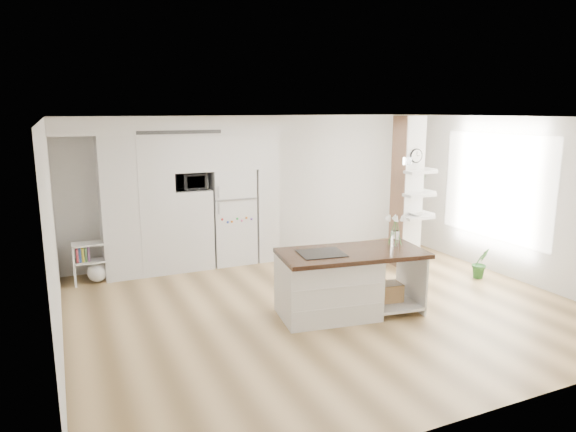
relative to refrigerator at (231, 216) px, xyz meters
name	(u,v)px	position (x,y,z in m)	size (l,w,h in m)	color
floor	(325,306)	(0.53, -2.68, -0.88)	(7.00, 6.00, 0.01)	tan
room	(327,179)	(0.53, -2.68, 0.98)	(7.04, 6.04, 2.72)	white
cabinet_wall	(180,185)	(-0.92, -0.01, 0.63)	(4.00, 0.71, 2.70)	silver
refrigerator	(231,216)	(0.00, 0.00, 0.00)	(0.78, 0.69, 1.75)	white
column	(413,192)	(2.90, -1.55, 0.48)	(0.69, 0.90, 2.70)	silver
window	(496,187)	(4.00, -2.38, 0.62)	(2.40, 2.40, 0.00)	white
pendant_light	(420,155)	(2.23, -2.53, 1.24)	(0.12, 0.12, 0.10)	white
kitchen_island	(336,282)	(0.51, -3.03, -0.41)	(2.11, 1.22, 1.47)	silver
bookshelf	(94,265)	(-2.45, -0.18, -0.58)	(0.57, 0.33, 0.68)	silver
floor_plant_a	(481,263)	(3.52, -2.65, -0.61)	(0.29, 0.23, 0.53)	#2C6B2B
floor_plant_b	(408,256)	(2.75, -1.70, -0.65)	(0.25, 0.25, 0.45)	#2C6B2B
microwave	(191,181)	(-0.75, -0.06, 0.69)	(0.54, 0.37, 0.30)	#2D2D2D
shelf_plant	(419,181)	(3.15, -1.38, 0.65)	(0.27, 0.23, 0.30)	#2C6B2B
decor_bowl	(417,214)	(2.82, -1.78, 0.13)	(0.22, 0.22, 0.05)	white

